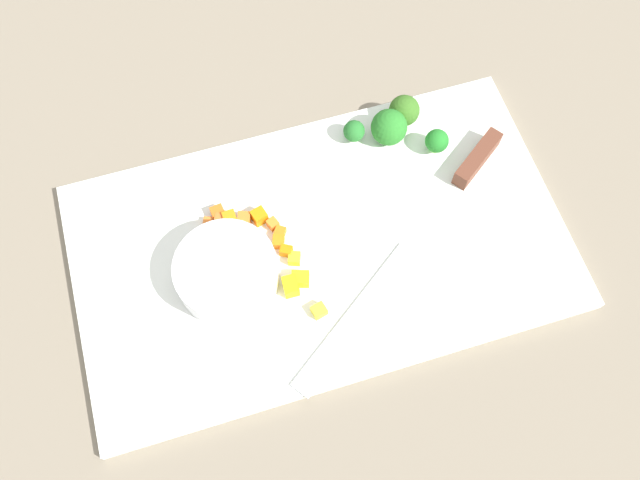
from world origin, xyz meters
The scene contains 22 objects.
ground_plane centered at (0.00, 0.00, 0.00)m, with size 4.00×4.00×0.00m, color #7B705E.
cutting_board centered at (0.00, 0.00, 0.01)m, with size 0.54×0.31×0.01m, color white.
prep_bowl centered at (0.11, 0.01, 0.03)m, with size 0.11×0.11×0.04m, color silver.
chef_knife centered at (-0.14, 0.00, 0.02)m, with size 0.32×0.24×0.02m.
carrot_dice_0 centered at (0.04, -0.02, 0.02)m, with size 0.01×0.01×0.01m, color orange.
carrot_dice_1 centered at (0.06, -0.05, 0.02)m, with size 0.02×0.01×0.02m, color orange.
carrot_dice_2 centered at (0.04, 0.00, 0.02)m, with size 0.01×0.01×0.01m, color orange.
carrot_dice_3 centered at (0.04, -0.01, 0.02)m, with size 0.01×0.01×0.01m, color orange.
carrot_dice_4 centered at (0.04, -0.04, 0.02)m, with size 0.01×0.01×0.01m, color orange.
carrot_dice_5 centered at (0.09, -0.05, 0.02)m, with size 0.02×0.01×0.02m, color orange.
carrot_dice_6 centered at (0.10, -0.07, 0.02)m, with size 0.01×0.01×0.01m, color orange.
carrot_dice_7 centered at (0.07, -0.05, 0.02)m, with size 0.01×0.01×0.01m, color orange.
carrot_dice_8 centered at (0.11, -0.06, 0.02)m, with size 0.01×0.01×0.01m, color orange.
carrot_dice_9 centered at (0.10, -0.06, 0.02)m, with size 0.01×0.01×0.01m, color orange.
pepper_dice_0 centered at (0.03, 0.04, 0.02)m, with size 0.02×0.02×0.01m, color yellow.
pepper_dice_1 centered at (0.03, 0.01, 0.02)m, with size 0.01×0.01×0.01m, color yellow.
pepper_dice_2 centered at (0.05, 0.04, 0.02)m, with size 0.02×0.02×0.02m, color yellow.
pepper_dice_3 centered at (0.02, 0.08, 0.02)m, with size 0.01×0.01×0.01m, color yellow.
broccoli_floret_0 centered at (-0.12, -0.11, 0.03)m, with size 0.04×0.04×0.04m.
broccoli_floret_1 centered at (-0.14, -0.13, 0.03)m, with size 0.04×0.04×0.04m.
broccoli_floret_2 centered at (-0.16, -0.08, 0.03)m, with size 0.03×0.03×0.03m.
broccoli_floret_3 centered at (-0.08, -0.12, 0.03)m, with size 0.03×0.03×0.03m.
Camera 1 is at (0.09, 0.28, 0.69)m, focal length 37.34 mm.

